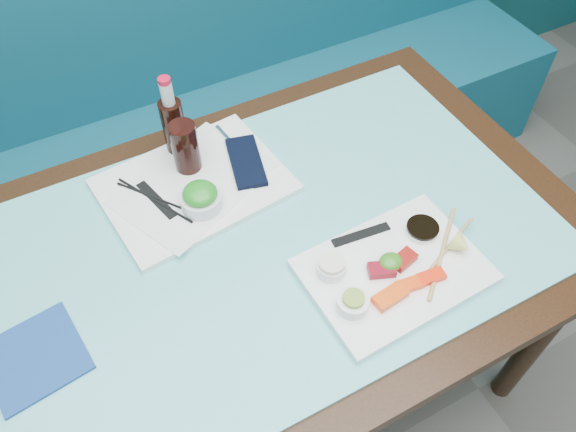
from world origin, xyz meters
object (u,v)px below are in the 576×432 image
cola_bottle_body (174,129)px  serving_tray (194,185)px  booth_bench (167,135)px  dining_table (271,261)px  cola_glass (185,147)px  seaweed_bowl (201,201)px  sashimi_plate (394,271)px  blue_napkin (36,357)px

cola_bottle_body → serving_tray: bearing=-94.6°
serving_tray → cola_bottle_body: size_ratio=2.63×
booth_bench → dining_table: size_ratio=2.14×
booth_bench → cola_glass: bearing=-98.0°
seaweed_bowl → cola_glass: 0.14m
serving_tray → cola_bottle_body: 0.15m
serving_tray → seaweed_bowl: bearing=-104.2°
booth_bench → dining_table: booth_bench is taller
sashimi_plate → serving_tray: 0.50m
cola_bottle_body → blue_napkin: bearing=-138.3°
booth_bench → blue_napkin: booth_bench is taller
booth_bench → sashimi_plate: bearing=-79.9°
blue_napkin → serving_tray: bearing=31.5°
serving_tray → blue_napkin: size_ratio=2.44×
booth_bench → sashimi_plate: booth_bench is taller
serving_tray → cola_bottle_body: cola_bottle_body is taller
dining_table → cola_glass: size_ratio=10.85×
sashimi_plate → blue_napkin: size_ratio=2.15×
dining_table → sashimi_plate: 0.29m
booth_bench → seaweed_bowl: booth_bench is taller
serving_tray → blue_napkin: (-0.42, -0.26, -0.00)m
serving_tray → cola_glass: cola_glass is taller
dining_table → blue_napkin: size_ratio=8.27×
seaweed_bowl → cola_glass: bearing=81.3°
sashimi_plate → booth_bench: bearing=97.9°
cola_glass → blue_napkin: (-0.43, -0.32, -0.08)m
dining_table → cola_glass: 0.33m
booth_bench → serving_tray: (-0.09, -0.62, 0.39)m
booth_bench → dining_table: bearing=-90.0°
serving_tray → seaweed_bowl: (-0.01, -0.07, 0.03)m
serving_tray → cola_glass: (0.01, 0.05, 0.07)m
sashimi_plate → serving_tray: size_ratio=0.88×
booth_bench → seaweed_bowl: bearing=-98.2°
serving_tray → seaweed_bowl: seaweed_bowl is taller
dining_table → cola_bottle_body: bearing=103.2°
serving_tray → dining_table: bearing=-73.8°
seaweed_bowl → booth_bench: bearing=81.8°
dining_table → sashimi_plate: (0.19, -0.20, 0.10)m
dining_table → seaweed_bowl: 0.21m
booth_bench → seaweed_bowl: size_ratio=32.29×
dining_table → seaweed_bowl: size_ratio=15.07×
seaweed_bowl → blue_napkin: size_ratio=0.55×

